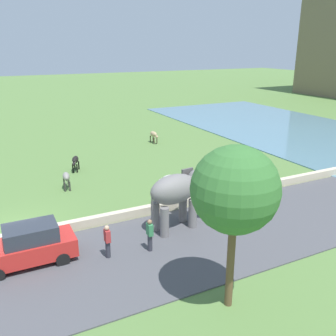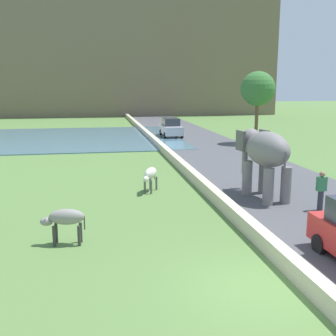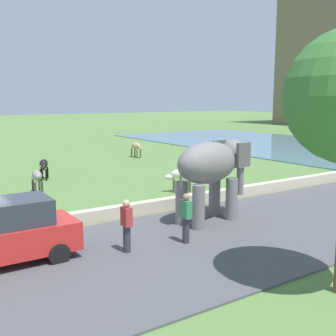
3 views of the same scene
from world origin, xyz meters
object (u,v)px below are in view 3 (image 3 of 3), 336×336
Objects in this scene: elephant at (212,167)px; person_beside_elephant at (186,217)px; cow_tan at (136,147)px; person_trailing at (127,225)px; car_red at (3,233)px; cow_white at (181,175)px; cow_black at (44,165)px; cow_grey at (37,177)px.

elephant is 2.18× the size of person_beside_elephant.
cow_tan is (-16.67, 6.27, -1.20)m from elephant.
cow_tan is at bearing 149.77° from person_trailing.
person_beside_elephant is 0.41× the size of car_red.
cow_tan is (-18.14, 8.49, -0.04)m from person_beside_elephant.
person_beside_elephant is (1.47, -2.22, -1.16)m from elephant.
person_trailing is 0.41× the size of car_red.
elephant is 0.89× the size of car_red.
cow_white is (11.96, -4.27, 0.00)m from cow_tan.
cow_black is (5.09, -8.82, 0.00)m from cow_tan.
cow_tan is 1.00× the size of cow_black.
person_trailing is at bearing -30.23° from cow_tan.
cow_tan is at bearing 140.94° from car_red.
person_trailing is 1.16× the size of cow_black.
cow_tan is 12.70m from cow_white.
person_beside_elephant is at bearing -34.29° from cow_white.
cow_white is at bearing 59.66° from cow_grey.
cow_white and cow_black have the same top height.
cow_white is (-6.19, 4.22, -0.04)m from person_beside_elephant.
cow_tan is at bearing 129.69° from cow_grey.
person_trailing is (1.16, -4.13, -1.16)m from elephant.
person_beside_elephant is at bearing 1.48° from cow_black.
car_red is at bearing -89.74° from elephant.
cow_grey and cow_white have the same top height.
cow_black is (-6.86, -4.56, 0.00)m from cow_white.
person_trailing is 3.36m from car_red.
car_red is at bearing -22.17° from cow_black.
elephant is at bearing 123.53° from person_beside_elephant.
cow_tan and cow_black have the same top height.
person_trailing is 12.84m from cow_black.
person_trailing is at bearing -46.17° from cow_white.
cow_black is at bearing 172.99° from person_trailing.
person_beside_elephant is 1.15× the size of cow_grey.
cow_black is at bearing -146.43° from cow_white.
elephant is at bearing -22.95° from cow_white.
person_trailing is at bearing 70.35° from car_red.
cow_white is at bearing 157.05° from elephant.
cow_tan is (-16.70, 13.56, -0.06)m from car_red.
cow_grey is (-9.36, 0.18, -0.04)m from person_trailing.
person_trailing reaches higher than cow_white.
person_trailing is 1.15× the size of cow_grey.
cow_white is at bearing 117.07° from car_red.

